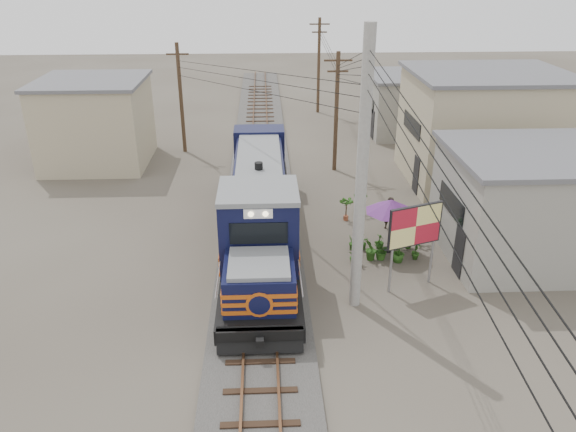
{
  "coord_description": "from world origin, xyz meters",
  "views": [
    {
      "loc": [
        0.23,
        -18.01,
        11.73
      ],
      "look_at": [
        1.17,
        2.63,
        2.2
      ],
      "focal_mm": 35.0,
      "sensor_mm": 36.0,
      "label": 1
    }
  ],
  "objects_px": {
    "locomotive": "(260,208)",
    "billboard": "(415,228)",
    "vendor": "(389,213)",
    "market_umbrella": "(391,206)"
  },
  "relations": [
    {
      "from": "billboard",
      "to": "vendor",
      "type": "relative_size",
      "value": 2.18
    },
    {
      "from": "locomotive",
      "to": "market_umbrella",
      "type": "height_order",
      "value": "locomotive"
    },
    {
      "from": "market_umbrella",
      "to": "vendor",
      "type": "bearing_deg",
      "value": 77.57
    },
    {
      "from": "vendor",
      "to": "billboard",
      "type": "bearing_deg",
      "value": 77.84
    },
    {
      "from": "locomotive",
      "to": "vendor",
      "type": "distance_m",
      "value": 6.3
    },
    {
      "from": "locomotive",
      "to": "vendor",
      "type": "xyz_separation_m",
      "value": [
        6.09,
        1.28,
        -0.94
      ]
    },
    {
      "from": "locomotive",
      "to": "billboard",
      "type": "height_order",
      "value": "locomotive"
    },
    {
      "from": "billboard",
      "to": "vendor",
      "type": "bearing_deg",
      "value": 66.73
    },
    {
      "from": "locomotive",
      "to": "billboard",
      "type": "relative_size",
      "value": 4.62
    },
    {
      "from": "market_umbrella",
      "to": "billboard",
      "type": "bearing_deg",
      "value": -85.7
    }
  ]
}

